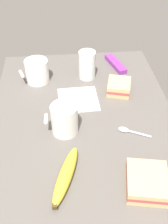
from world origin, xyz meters
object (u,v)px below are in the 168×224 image
(coffee_mug_milky, at_px, (64,119))
(paper_napkin, at_px, (78,99))
(coffee_mug_black, at_px, (37,71))
(snack_bar, at_px, (116,64))
(glass_of_milk, at_px, (87,66))
(spoon, at_px, (129,131))
(sandwich_side, at_px, (119,87))
(banana, at_px, (66,175))
(sandwich_main, at_px, (147,182))

(coffee_mug_milky, xyz_separation_m, paper_napkin, (0.16, -0.06, -0.05))
(coffee_mug_black, distance_m, snack_bar, 0.35)
(coffee_mug_milky, bearing_deg, coffee_mug_black, 18.11)
(coffee_mug_milky, height_order, glass_of_milk, glass_of_milk)
(coffee_mug_milky, bearing_deg, paper_napkin, -19.15)
(spoon, height_order, paper_napkin, spoon)
(coffee_mug_black, relative_size, glass_of_milk, 1.03)
(sandwich_side, relative_size, paper_napkin, 0.77)
(banana, bearing_deg, coffee_mug_black, 10.70)
(glass_of_milk, relative_size, spoon, 1.09)
(glass_of_milk, bearing_deg, paper_napkin, 161.93)
(glass_of_milk, bearing_deg, coffee_mug_milky, 161.37)
(banana, distance_m, spoon, 0.27)
(coffee_mug_black, bearing_deg, paper_napkin, -132.33)
(sandwich_main, relative_size, snack_bar, 0.92)
(coffee_mug_milky, relative_size, glass_of_milk, 0.94)
(glass_of_milk, bearing_deg, spoon, -162.45)
(spoon, bearing_deg, coffee_mug_milky, 83.32)
(sandwich_side, distance_m, banana, 0.44)
(coffee_mug_black, distance_m, glass_of_milk, 0.20)
(sandwich_side, relative_size, snack_bar, 0.75)
(sandwich_main, xyz_separation_m, snack_bar, (0.62, -0.03, -0.01))
(sandwich_main, height_order, glass_of_milk, glass_of_milk)
(coffee_mug_black, relative_size, spoon, 1.12)
(coffee_mug_milky, relative_size, spoon, 1.03)
(paper_napkin, bearing_deg, sandwich_side, -77.12)
(coffee_mug_milky, xyz_separation_m, banana, (-0.19, 0.01, -0.04))
(snack_bar, bearing_deg, sandwich_side, 157.20)
(paper_napkin, bearing_deg, coffee_mug_milky, 160.85)
(banana, relative_size, spoon, 1.93)
(banana, height_order, snack_bar, banana)
(coffee_mug_milky, xyz_separation_m, glass_of_milk, (0.31, -0.10, -0.00))
(coffee_mug_milky, relative_size, banana, 0.53)
(sandwich_side, relative_size, banana, 0.55)
(coffee_mug_black, xyz_separation_m, coffee_mug_milky, (-0.30, -0.10, 0.01))
(sandwich_main, xyz_separation_m, spoon, (0.21, -0.00, -0.02))
(sandwich_main, bearing_deg, coffee_mug_milky, 41.70)
(sandwich_side, distance_m, snack_bar, 0.19)
(spoon, bearing_deg, glass_of_milk, 17.55)
(banana, height_order, spoon, banana)
(sandwich_side, xyz_separation_m, snack_bar, (0.19, -0.02, -0.01))
(coffee_mug_black, bearing_deg, banana, -169.30)
(coffee_mug_black, height_order, sandwich_main, coffee_mug_black)
(coffee_mug_black, distance_m, spoon, 0.45)
(coffee_mug_black, xyz_separation_m, spoon, (-0.32, -0.31, -0.04))
(spoon, bearing_deg, sandwich_main, 179.91)
(coffee_mug_milky, distance_m, glass_of_milk, 0.33)
(coffee_mug_milky, xyz_separation_m, sandwich_side, (0.20, -0.22, -0.03))
(coffee_mug_milky, xyz_separation_m, spoon, (-0.02, -0.21, -0.05))
(sandwich_side, bearing_deg, spoon, 178.26)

